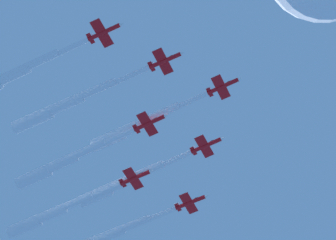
% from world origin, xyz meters
% --- Properties ---
extents(jet_lead, '(38.84, 27.69, 4.58)m').
position_xyz_m(jet_lead, '(-7.98, 3.44, 211.35)').
color(jet_lead, red).
extents(jet_port_inner, '(38.73, 27.73, 4.54)m').
position_xyz_m(jet_port_inner, '(-9.66, 20.60, 210.72)').
color(jet_port_inner, red).
extents(jet_starboard_inner, '(43.76, 29.78, 4.54)m').
position_xyz_m(jet_starboard_inner, '(-27.53, -0.67, 208.74)').
color(jet_starboard_inner, red).
extents(jet_port_mid, '(39.72, 28.36, 4.50)m').
position_xyz_m(jet_port_mid, '(-26.64, 15.56, 207.46)').
color(jet_port_mid, red).
extents(jet_starboard_mid, '(38.09, 26.21, 4.48)m').
position_xyz_m(jet_starboard_mid, '(-10.97, 36.68, 209.49)').
color(jet_starboard_mid, red).
extents(jet_port_outer, '(39.75, 27.89, 4.48)m').
position_xyz_m(jet_port_outer, '(-41.25, -7.35, 207.57)').
color(jet_port_outer, red).
extents(jet_starboard_outer, '(39.68, 27.77, 4.46)m').
position_xyz_m(jet_starboard_outer, '(-28.35, 32.27, 209.16)').
color(jet_starboard_outer, red).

